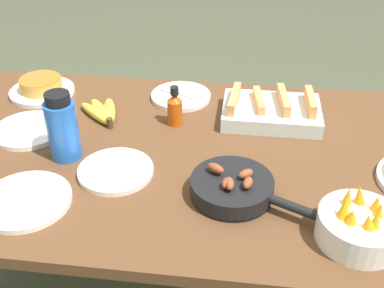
# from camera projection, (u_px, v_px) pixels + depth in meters

# --- Properties ---
(dining_table) EXTENTS (1.67, 0.95, 0.74)m
(dining_table) POSITION_uv_depth(u_px,v_px,m) (192.00, 176.00, 1.49)
(dining_table) COLOR brown
(dining_table) RESTS_ON ground_plane
(banana_bunch) EXTENTS (0.16, 0.18, 0.04)m
(banana_bunch) POSITION_uv_depth(u_px,v_px,m) (103.00, 112.00, 1.61)
(banana_bunch) COLOR gold
(banana_bunch) RESTS_ON dining_table
(melon_tray) EXTENTS (0.32, 0.22, 0.10)m
(melon_tray) POSITION_uv_depth(u_px,v_px,m) (271.00, 111.00, 1.59)
(melon_tray) COLOR silver
(melon_tray) RESTS_ON dining_table
(skillet) EXTENTS (0.34, 0.23, 0.08)m
(skillet) POSITION_uv_depth(u_px,v_px,m) (234.00, 188.00, 1.26)
(skillet) COLOR black
(skillet) RESTS_ON dining_table
(frittata_plate_side) EXTENTS (0.23, 0.23, 0.06)m
(frittata_plate_side) POSITION_uv_depth(u_px,v_px,m) (41.00, 88.00, 1.74)
(frittata_plate_side) COLOR white
(frittata_plate_side) RESTS_ON dining_table
(empty_plate_near_front) EXTENTS (0.23, 0.23, 0.02)m
(empty_plate_near_front) POSITION_uv_depth(u_px,v_px,m) (29.00, 130.00, 1.53)
(empty_plate_near_front) COLOR white
(empty_plate_near_front) RESTS_ON dining_table
(empty_plate_far_left) EXTENTS (0.24, 0.24, 0.02)m
(empty_plate_far_left) POSITION_uv_depth(u_px,v_px,m) (25.00, 201.00, 1.24)
(empty_plate_far_left) COLOR white
(empty_plate_far_left) RESTS_ON dining_table
(empty_plate_far_right) EXTENTS (0.21, 0.21, 0.02)m
(empty_plate_far_right) POSITION_uv_depth(u_px,v_px,m) (116.00, 171.00, 1.35)
(empty_plate_far_right) COLOR white
(empty_plate_far_right) RESTS_ON dining_table
(empty_plate_mid_edge) EXTENTS (0.21, 0.21, 0.02)m
(empty_plate_mid_edge) POSITION_uv_depth(u_px,v_px,m) (181.00, 96.00, 1.72)
(empty_plate_mid_edge) COLOR white
(empty_plate_mid_edge) RESTS_ON dining_table
(fruit_bowl_mango) EXTENTS (0.20, 0.20, 0.13)m
(fruit_bowl_mango) POSITION_uv_depth(u_px,v_px,m) (359.00, 226.00, 1.12)
(fruit_bowl_mango) COLOR white
(fruit_bowl_mango) RESTS_ON dining_table
(water_bottle) EXTENTS (0.09, 0.09, 0.21)m
(water_bottle) POSITION_uv_depth(u_px,v_px,m) (62.00, 128.00, 1.37)
(water_bottle) COLOR blue
(water_bottle) RESTS_ON dining_table
(hot_sauce_bottle) EXTENTS (0.05, 0.05, 0.13)m
(hot_sauce_bottle) POSITION_uv_depth(u_px,v_px,m) (175.00, 108.00, 1.55)
(hot_sauce_bottle) COLOR #C64C0F
(hot_sauce_bottle) RESTS_ON dining_table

